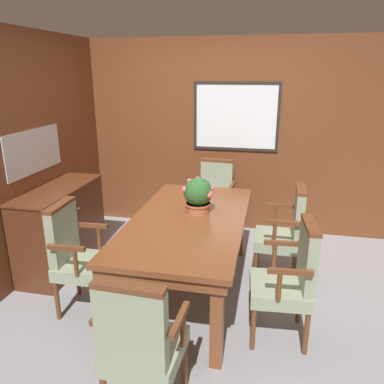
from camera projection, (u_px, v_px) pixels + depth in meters
The scene contains 11 objects.
ground_plane at pixel (193, 296), 3.57m from camera, with size 14.00×14.00×0.00m, color #93969E.
wall_back at pixel (222, 137), 4.85m from camera, with size 7.20×0.08×2.45m.
wall_left at pixel (12, 162), 3.55m from camera, with size 0.08×7.20×2.45m.
dining_table at pixel (189, 227), 3.43m from camera, with size 1.01×1.99×0.77m.
chair_head_near at pixel (140, 342), 2.18m from camera, with size 0.51×0.47×0.99m.
chair_right_near at pixel (290, 277), 2.87m from camera, with size 0.49×0.52×0.99m.
chair_right_far at pixel (286, 230), 3.72m from camera, with size 0.46×0.50×0.99m.
chair_head_far at pixel (214, 196), 4.73m from camera, with size 0.52×0.49×0.99m.
chair_left_near at pixel (77, 253), 3.24m from camera, with size 0.47×0.51×0.99m.
potted_plant at pixel (198, 195), 3.49m from camera, with size 0.29×0.27×0.34m.
sideboard_cabinet at pixel (62, 227), 4.02m from camera, with size 0.46×1.20×0.89m.
Camera 1 is at (0.64, -3.03, 2.05)m, focal length 35.00 mm.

